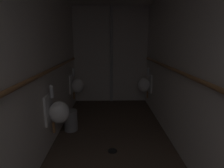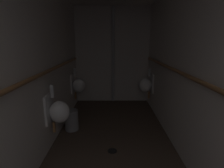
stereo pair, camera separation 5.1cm
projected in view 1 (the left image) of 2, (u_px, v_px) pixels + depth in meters
name	position (u px, v px, depth m)	size (l,w,h in m)	color
floor	(113.00, 149.00, 2.82)	(2.06, 4.63, 0.08)	#47382D
wall_left	(42.00, 69.00, 2.50)	(0.06, 4.63, 2.48)	beige
wall_right	(183.00, 68.00, 2.54)	(0.06, 4.63, 2.48)	beige
wall_back	(111.00, 56.00, 4.75)	(2.06, 0.06, 2.48)	beige
urinal_left_mid	(58.00, 112.00, 2.67)	(0.32, 0.30, 0.76)	white
urinal_left_far	(77.00, 85.00, 4.28)	(0.32, 0.30, 0.76)	white
urinal_right_mid	(145.00, 85.00, 4.34)	(0.32, 0.30, 0.76)	white
supply_pipe_left	(48.00, 71.00, 2.50)	(0.06, 3.83, 0.06)	#936038
supply_pipe_right	(176.00, 71.00, 2.57)	(0.06, 3.83, 0.06)	#936038
standpipe_back_wall	(111.00, 56.00, 4.64)	(0.07, 0.07, 2.43)	#B2B2B2
floor_drain	(112.00, 151.00, 2.70)	(0.14, 0.14, 0.01)	black
waste_bin	(71.00, 120.00, 3.31)	(0.24, 0.24, 0.38)	gray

